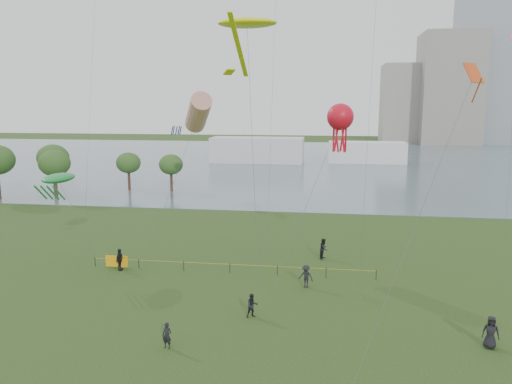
# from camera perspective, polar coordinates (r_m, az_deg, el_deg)

# --- Properties ---
(ground_plane) EXTENTS (400.00, 400.00, 0.00)m
(ground_plane) POSITION_cam_1_polar(r_m,az_deg,el_deg) (27.84, -3.15, -20.20)
(ground_plane) COLOR #1C3210
(lake) EXTENTS (400.00, 120.00, 0.08)m
(lake) POSITION_cam_1_polar(r_m,az_deg,el_deg) (124.43, 5.97, 3.57)
(lake) COLOR slate
(lake) RESTS_ON ground_plane
(building_mid) EXTENTS (20.00, 20.00, 38.00)m
(building_mid) POSITION_cam_1_polar(r_m,az_deg,el_deg) (190.11, 21.15, 10.92)
(building_mid) COLOR gray
(building_mid) RESTS_ON ground_plane
(building_low) EXTENTS (16.00, 18.00, 28.00)m
(building_low) POSITION_cam_1_polar(r_m,az_deg,el_deg) (193.46, 16.56, 9.67)
(building_low) COLOR gray
(building_low) RESTS_ON ground_plane
(pavilion_left) EXTENTS (22.00, 8.00, 6.00)m
(pavilion_left) POSITION_cam_1_polar(r_m,az_deg,el_deg) (120.24, 0.16, 4.83)
(pavilion_left) COLOR silver
(pavilion_left) RESTS_ON ground_plane
(pavilion_right) EXTENTS (18.00, 7.00, 5.00)m
(pavilion_right) POSITION_cam_1_polar(r_m,az_deg,el_deg) (122.43, 12.54, 4.44)
(pavilion_right) COLOR silver
(pavilion_right) RESTS_ON ground_plane
(trees) EXTENTS (27.58, 14.97, 8.07)m
(trees) POSITION_cam_1_polar(r_m,az_deg,el_deg) (82.03, -21.19, 3.31)
(trees) COLOR #382419
(trees) RESTS_ON ground_plane
(fence) EXTENTS (24.07, 0.07, 1.05)m
(fence) POSITION_cam_1_polar(r_m,az_deg,el_deg) (43.87, -10.94, -7.99)
(fence) COLOR black
(fence) RESTS_ON ground_plane
(spectator_a) EXTENTS (0.98, 0.92, 1.61)m
(spectator_a) POSITION_cam_1_polar(r_m,az_deg,el_deg) (33.93, -0.43, -12.85)
(spectator_a) COLOR black
(spectator_a) RESTS_ON ground_plane
(spectator_b) EXTENTS (1.32, 1.03, 1.80)m
(spectator_b) POSITION_cam_1_polar(r_m,az_deg,el_deg) (39.14, 5.73, -9.56)
(spectator_b) COLOR black
(spectator_b) RESTS_ON ground_plane
(spectator_c) EXTENTS (0.53, 1.13, 1.89)m
(spectator_c) POSITION_cam_1_polar(r_m,az_deg,el_deg) (44.30, -15.32, -7.46)
(spectator_c) COLOR black
(spectator_c) RESTS_ON ground_plane
(spectator_d) EXTENTS (1.05, 0.78, 1.95)m
(spectator_d) POSITION_cam_1_polar(r_m,az_deg,el_deg) (32.92, 25.24, -14.30)
(spectator_d) COLOR black
(spectator_d) RESTS_ON ground_plane
(spectator_f) EXTENTS (0.61, 0.45, 1.55)m
(spectator_f) POSITION_cam_1_polar(r_m,az_deg,el_deg) (30.50, -10.14, -15.84)
(spectator_f) COLOR black
(spectator_f) RESTS_ON ground_plane
(spectator_g) EXTENTS (0.97, 1.10, 1.89)m
(spectator_g) POSITION_cam_1_polar(r_m,az_deg,el_deg) (46.27, 7.74, -6.43)
(spectator_g) COLOR black
(spectator_g) RESTS_ON ground_plane
(kite_stingray) EXTENTS (5.08, 10.06, 21.12)m
(kite_stingray) POSITION_cam_1_polar(r_m,az_deg,el_deg) (44.30, -1.03, 18.67)
(kite_stingray) COLOR #3F3F42
(kite_windsock) EXTENTS (5.22, 10.21, 15.15)m
(kite_windsock) POSITION_cam_1_polar(r_m,az_deg,el_deg) (47.69, -6.64, 8.97)
(kite_windsock) COLOR #3F3F42
(kite_creature) EXTENTS (6.79, 5.22, 8.06)m
(kite_creature) POSITION_cam_1_polar(r_m,az_deg,el_deg) (46.37, -21.64, 1.44)
(kite_creature) COLOR #3F3F42
(kite_octopus) EXTENTS (5.97, 8.36, 14.05)m
(kite_octopus) POSITION_cam_1_polar(r_m,az_deg,el_deg) (42.16, 9.60, 8.36)
(kite_octopus) COLOR #3F3F42
(kite_delta) EXTENTS (7.97, 10.59, 16.32)m
(kite_delta) POSITION_cam_1_polar(r_m,az_deg,el_deg) (30.82, 23.08, 10.70)
(kite_delta) COLOR #3F3F42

